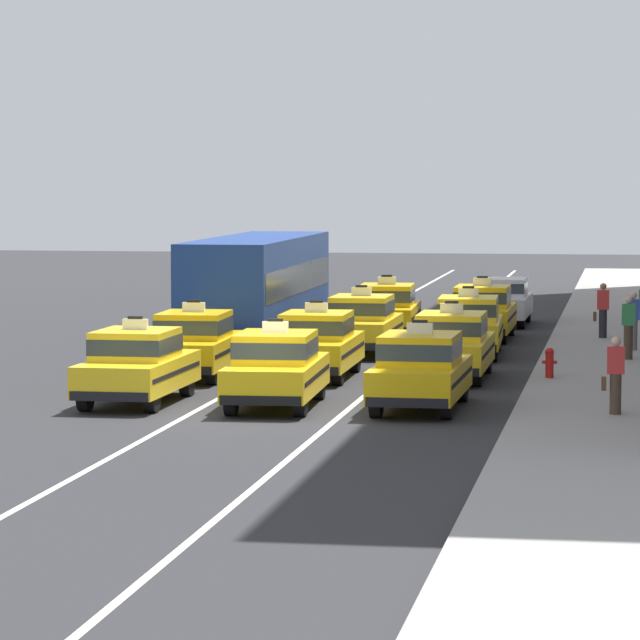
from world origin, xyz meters
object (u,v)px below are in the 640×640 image
taxi_right_second (452,344)px  sedan_right_fifth (503,300)px  taxi_center_fourth (387,310)px  pedestrian_mid_block (633,320)px  taxi_right_fourth (483,311)px  taxi_center_nearest (276,368)px  taxi_left_second (195,343)px  taxi_center_third (362,323)px  pedestrian_near_crosswalk (603,310)px  pedestrian_trailing (628,327)px  taxi_left_nearest (137,364)px  taxi_right_nearest (420,370)px  fire_hydrant (550,361)px  taxi_center_second (317,343)px  bus_left_third (257,285)px  taxi_right_third (468,325)px  pedestrian_by_storefront (615,375)px

taxi_right_second → sedan_right_fifth: 16.91m
taxi_center_fourth → sedan_right_fifth: bearing=59.6°
pedestrian_mid_block → taxi_right_fourth: bearing=137.0°
taxi_center_nearest → taxi_right_second: (3.25, 6.23, 0.00)m
taxi_left_second → taxi_center_third: same height
taxi_left_second → pedestrian_near_crosswalk: size_ratio=2.80×
sedan_right_fifth → pedestrian_trailing: (4.20, -12.58, 0.16)m
taxi_left_nearest → taxi_right_fourth: (6.29, 17.35, 0.00)m
taxi_right_nearest → taxi_center_fourth: bearing=99.7°
pedestrian_near_crosswalk → fire_hydrant: (-1.08, -11.41, -0.43)m
taxi_center_nearest → taxi_right_fourth: (3.12, 17.53, 0.00)m
taxi_center_fourth → fire_hydrant: bearing=-65.3°
taxi_left_second → pedestrian_mid_block: (10.78, 7.75, 0.10)m
taxi_center_second → pedestrian_trailing: taxi_center_second is taller
taxi_center_fourth → taxi_center_second: bearing=-91.1°
taxi_center_third → pedestrian_mid_block: (7.54, 0.95, 0.10)m
taxi_right_fourth → fire_hydrant: (2.56, -11.86, -0.33)m
taxi_center_third → fire_hydrant: bearing=-50.2°
taxi_left_second → taxi_center_second: bearing=7.5°
pedestrian_trailing → taxi_center_nearest: bearing=-125.6°
bus_left_third → taxi_right_third: bus_left_third is taller
taxi_right_nearest → taxi_right_third: bearing=90.1°
taxi_right_fourth → pedestrian_mid_block: bearing=-43.0°
fire_hydrant → sedan_right_fifth: bearing=97.6°
sedan_right_fifth → pedestrian_near_crosswalk: size_ratio=2.62×
pedestrian_by_storefront → bus_left_third: bearing=124.9°
taxi_center_nearest → pedestrian_near_crosswalk: size_ratio=2.81×
pedestrian_by_storefront → fire_hydrant: (-1.64, 6.74, -0.41)m
taxi_left_second → sedan_right_fifth: 18.74m
taxi_left_second → sedan_right_fifth: taxi_left_second is taller
taxi_right_nearest → pedestrian_trailing: size_ratio=2.71×
bus_left_third → taxi_right_fourth: (6.33, 3.48, -0.94)m
taxi_left_second → pedestrian_by_storefront: size_ratio=2.87×
bus_left_third → taxi_center_nearest: (3.22, -14.05, -0.94)m
taxi_center_second → taxi_center_fourth: 11.76m
taxi_center_fourth → fire_hydrant: 13.24m
bus_left_third → pedestrian_mid_block: (10.89, -0.76, -0.84)m
taxi_center_third → taxi_right_third: bearing=-0.1°
taxi_right_fourth → pedestrian_by_storefront: bearing=-77.3°
taxi_left_second → pedestrian_near_crosswalk: bearing=49.5°
sedan_right_fifth → taxi_right_third: bearing=-91.1°
taxi_right_second → taxi_right_third: bearing=91.1°
taxi_right_second → pedestrian_near_crosswalk: bearing=72.1°
pedestrian_near_crosswalk → pedestrian_trailing: bearing=-83.1°
pedestrian_by_storefront → taxi_center_third: bearing=118.2°
taxi_left_second → taxi_center_nearest: size_ratio=1.00×
taxi_center_third → taxi_center_fourth: (0.02, 5.36, 0.00)m
taxi_left_nearest → sedan_right_fifth: bearing=74.2°
taxi_left_nearest → taxi_right_second: same height
bus_left_third → pedestrian_trailing: 11.34m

